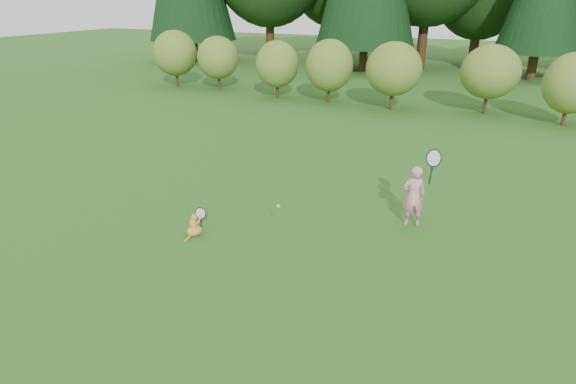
% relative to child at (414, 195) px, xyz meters
% --- Properties ---
extents(ground, '(100.00, 100.00, 0.00)m').
position_rel_child_xyz_m(ground, '(-2.59, -1.75, -0.67)').
color(ground, '#225818').
rests_on(ground, ground).
extents(shrub_row, '(28.00, 3.00, 2.80)m').
position_rel_child_xyz_m(shrub_row, '(-2.59, 11.25, 0.73)').
color(shrub_row, '#5A7123').
rests_on(shrub_row, ground).
extents(child, '(0.76, 0.51, 1.92)m').
position_rel_child_xyz_m(child, '(0.00, 0.00, 0.00)').
color(child, pink).
rests_on(child, ground).
extents(cat, '(0.41, 0.63, 0.63)m').
position_rel_child_xyz_m(cat, '(-3.87, -2.20, -0.44)').
color(cat, '#BB6C24').
rests_on(cat, ground).
extents(tennis_ball, '(0.07, 0.07, 0.07)m').
position_rel_child_xyz_m(tennis_ball, '(-2.11, -2.01, 0.19)').
color(tennis_ball, '#C9EA1B').
rests_on(tennis_ball, ground).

